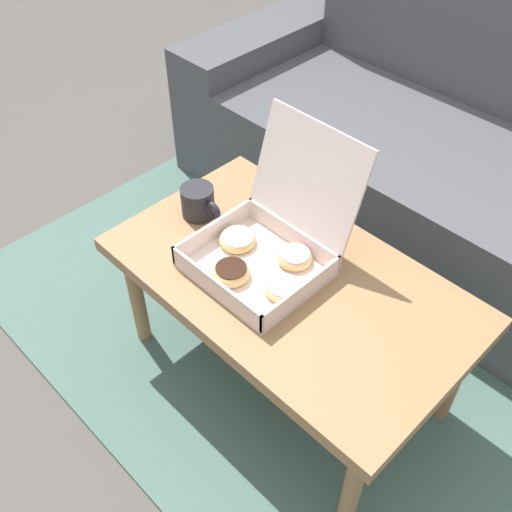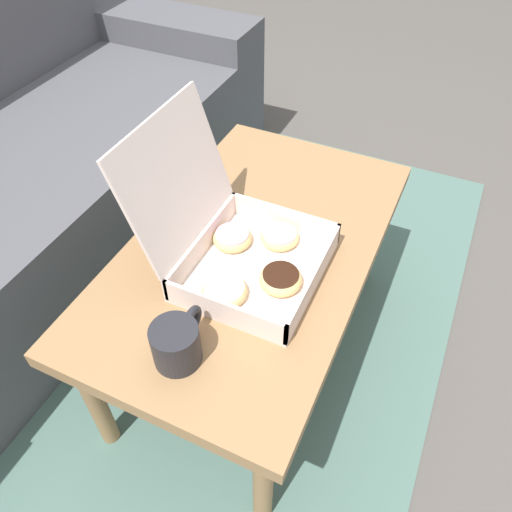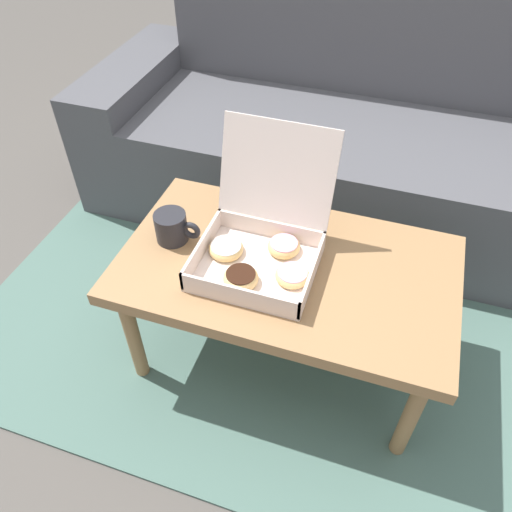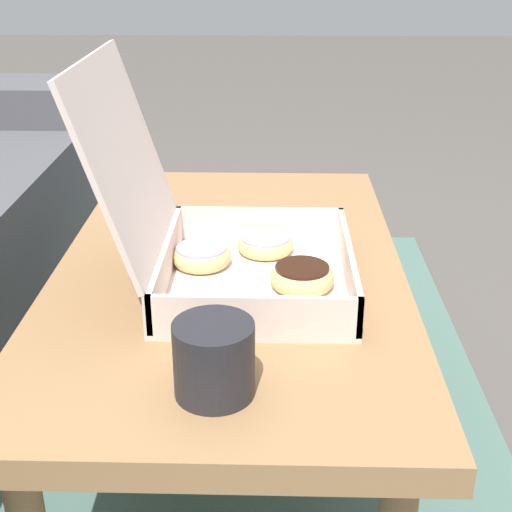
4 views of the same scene
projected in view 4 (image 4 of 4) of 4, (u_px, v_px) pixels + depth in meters
The scene contains 5 objects.
ground_plane at pixel (185, 472), 1.33m from camera, with size 12.00×12.00×0.00m, color #514C47.
area_rug at pixel (26, 467), 1.33m from camera, with size 2.21×1.84×0.01m, color #4C6B60.
coffee_table at pixel (230, 290), 1.17m from camera, with size 0.94×0.55×0.43m.
pastry_box at pixel (228, 249), 1.05m from camera, with size 0.32×0.37×0.34m.
coffee_mug at pixel (214, 357), 0.81m from camera, with size 0.14×0.09×0.09m.
Camera 4 is at (-1.03, -0.16, 0.92)m, focal length 50.00 mm.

